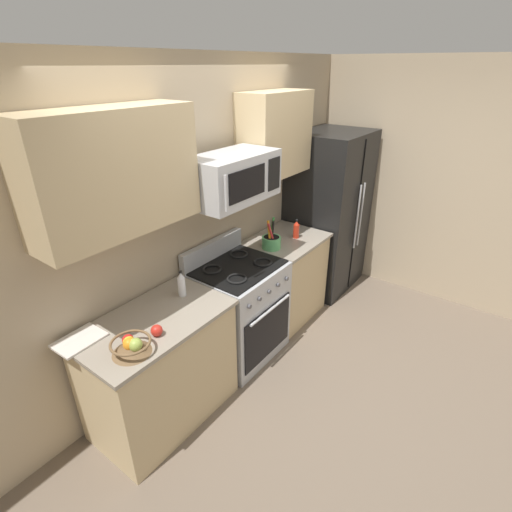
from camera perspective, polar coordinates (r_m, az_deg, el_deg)
ground_plane at (r=3.61m, az=6.35°, el=-17.69°), size 16.00×16.00×0.00m
wall_back at (r=3.45m, az=-7.95°, el=5.80°), size 8.00×0.10×2.60m
counter_left at (r=3.10m, az=-13.87°, el=-15.87°), size 1.09×0.65×0.91m
range_oven at (r=3.60m, az=-2.56°, el=-7.90°), size 0.76×0.69×1.09m
counter_right at (r=4.16m, az=4.33°, el=-3.10°), size 0.80×0.65×0.91m
refrigerator at (r=4.65m, az=10.50°, el=6.26°), size 0.89×0.76×1.86m
wall_right at (r=4.81m, az=20.95°, el=10.30°), size 0.10×8.00×2.60m
microwave at (r=3.09m, az=-3.45°, el=11.51°), size 0.78×0.44×0.37m
upper_cabinets_left at (r=2.53m, az=-20.22°, el=11.45°), size 1.08×0.34×0.75m
upper_cabinets_right at (r=3.76m, az=2.82°, el=17.50°), size 0.79×0.34×0.75m
utensil_crock at (r=3.71m, az=2.29°, el=2.16°), size 0.18×0.18×0.32m
fruit_basket at (r=2.54m, az=-17.97°, el=-12.49°), size 0.25×0.25×0.11m
apple_loose at (r=2.65m, az=-14.46°, el=-10.60°), size 0.08×0.08×0.08m
cutting_board at (r=2.78m, az=-24.65°, el=-11.25°), size 0.30×0.22×0.02m
bottle_vinegar at (r=2.99m, az=-10.95°, el=-4.13°), size 0.06×0.06×0.21m
bottle_hot_sauce at (r=3.94m, az=5.96°, el=3.90°), size 0.06×0.06×0.20m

